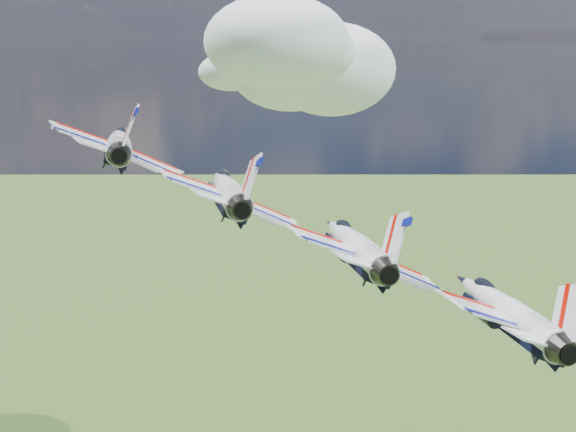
{
  "coord_description": "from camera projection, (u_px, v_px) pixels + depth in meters",
  "views": [
    {
      "loc": [
        -33.55,
        -52.27,
        167.58
      ],
      "look_at": [
        -21.76,
        9.1,
        153.61
      ],
      "focal_mm": 50.0,
      "sensor_mm": 36.0,
      "label": 1
    }
  ],
  "objects": [
    {
      "name": "cloud_far",
      "position": [
        296.0,
        57.0,
        241.74
      ],
      "size": [
        63.69,
        50.04,
        25.02
      ],
      "primitive_type": "ellipsoid",
      "color": "white"
    },
    {
      "name": "jet_0",
      "position": [
        119.0,
        143.0,
        71.99
      ],
      "size": [
        12.92,
        17.34,
        9.28
      ],
      "primitive_type": null,
      "rotation": [
        0.0,
        0.41,
        0.02
      ],
      "color": "white"
    },
    {
      "name": "jet_1",
      "position": [
        227.0,
        190.0,
        66.69
      ],
      "size": [
        12.92,
        17.34,
        9.28
      ],
      "primitive_type": null,
      "rotation": [
        0.0,
        0.41,
        0.02
      ],
      "color": "white"
    },
    {
      "name": "jet_2",
      "position": [
        354.0,
        245.0,
        61.39
      ],
      "size": [
        12.92,
        17.34,
        9.28
      ],
      "primitive_type": null,
      "rotation": [
        0.0,
        0.41,
        0.02
      ],
      "color": "silver"
    },
    {
      "name": "jet_3",
      "position": [
        505.0,
        310.0,
        56.09
      ],
      "size": [
        12.92,
        17.34,
        9.28
      ],
      "primitive_type": null,
      "rotation": [
        0.0,
        0.41,
        0.02
      ],
      "color": "silver"
    }
  ]
}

